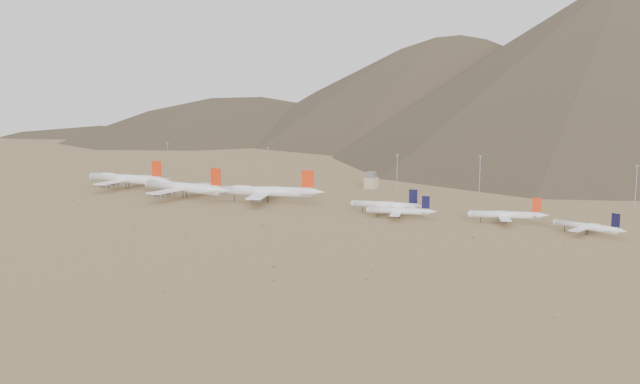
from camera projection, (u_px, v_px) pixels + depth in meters
The scene contains 16 objects.
ground at pixel (243, 212), 415.07m from camera, with size 3000.00×3000.00×0.00m, color #9B7F50.
mountain_ridge at pixel (539, 38), 1185.02m from camera, with size 4400.00×1000.00×300.00m.
widebody_west at pixel (126, 179), 505.75m from camera, with size 70.78×54.36×21.01m.
widebody_centre at pixel (183, 187), 462.57m from camera, with size 72.01×55.53×21.39m.
widebody_east at pixel (266, 191), 446.36m from camera, with size 67.67×53.75×20.79m.
narrowbody_a at pixel (386, 205), 409.18m from camera, with size 44.10×31.96×14.59m.
narrowbody_b at pixel (400, 211), 393.40m from camera, with size 38.31×28.30×12.93m.
narrowbody_c at pixel (507, 215), 379.41m from camera, with size 41.01×30.54×14.04m.
narrowbody_d at pixel (588, 227), 350.11m from camera, with size 36.36×27.00×12.38m.
control_tower at pixel (371, 181), 506.40m from camera, with size 8.00×8.00×12.00m.
mast_far_west at pixel (168, 156), 595.82m from camera, with size 2.00×0.60×25.70m.
mast_west at pixel (268, 162), 547.26m from camera, with size 2.00×0.60×25.70m.
mast_centre at pixel (397, 171), 492.09m from camera, with size 2.00×0.60×25.70m.
mast_east at pixel (480, 173), 483.34m from camera, with size 2.00×0.60×25.70m.
mast_far_east at pixel (636, 184), 426.91m from camera, with size 2.00×0.60×25.70m.
desert_scrub at pixel (143, 228), 365.20m from camera, with size 410.04×175.31×0.90m.
Camera 1 is at (226.29, -343.37, 72.98)m, focal length 40.00 mm.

